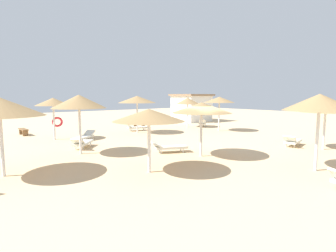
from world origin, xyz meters
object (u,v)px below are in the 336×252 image
(parasol_7, at_px, (320,102))
(parasol_1, at_px, (188,101))
(lounger_5, at_px, (169,147))
(lounger_6, at_px, (136,127))
(parasol_0, at_px, (326,107))
(parasol_6, at_px, (137,100))
(lounger_4, at_px, (84,136))
(parasol_3, at_px, (79,102))
(parasol_5, at_px, (202,108))
(lounger_3, at_px, (82,143))
(bench_0, at_px, (23,131))
(bench_1, at_px, (139,124))
(parasol_8, at_px, (149,115))
(lounger_0, at_px, (293,141))
(parasol_9, at_px, (219,100))
(beach_cabana, at_px, (191,107))
(lounger_1, at_px, (202,123))
(parasol_4, at_px, (53,102))

(parasol_7, bearing_deg, parasol_1, 66.46)
(lounger_5, height_order, lounger_6, lounger_6)
(parasol_0, xyz_separation_m, parasol_7, (-4.78, -1.50, 0.35))
(parasol_1, height_order, parasol_7, parasol_7)
(parasol_6, distance_m, lounger_4, 5.42)
(parasol_3, xyz_separation_m, parasol_7, (6.19, -8.98, 0.04))
(parasol_5, height_order, lounger_3, parasol_5)
(bench_0, relative_size, bench_1, 0.98)
(parasol_6, relative_size, bench_0, 1.99)
(parasol_8, relative_size, lounger_0, 1.41)
(bench_1, bearing_deg, lounger_0, -81.16)
(parasol_8, bearing_deg, lounger_3, 91.95)
(parasol_9, height_order, bench_0, parasol_9)
(parasol_7, xyz_separation_m, lounger_3, (-5.55, 10.42, -2.43))
(lounger_3, xyz_separation_m, beach_cabana, (16.09, 7.61, 1.29))
(lounger_1, relative_size, lounger_4, 0.93)
(parasol_7, bearing_deg, lounger_5, 111.09)
(lounger_3, xyz_separation_m, bench_0, (-1.62, 7.66, 0.03))
(lounger_0, xyz_separation_m, lounger_6, (-3.56, 11.79, -0.00))
(parasol_0, height_order, parasol_4, parasol_4)
(parasol_0, bearing_deg, lounger_6, 106.38)
(parasol_4, distance_m, lounger_4, 3.22)
(lounger_4, bearing_deg, parasol_7, -70.16)
(lounger_6, bearing_deg, bench_0, 158.01)
(lounger_0, bearing_deg, parasol_1, 81.36)
(parasol_1, bearing_deg, bench_0, 162.57)
(bench_0, xyz_separation_m, beach_cabana, (17.71, -0.06, 1.26))
(parasol_3, distance_m, beach_cabana, 19.06)
(lounger_1, distance_m, lounger_3, 13.24)
(bench_0, bearing_deg, lounger_4, -64.44)
(parasol_3, bearing_deg, parasol_1, 21.98)
(lounger_6, bearing_deg, lounger_4, -157.71)
(lounger_1, distance_m, bench_0, 15.32)
(lounger_5, xyz_separation_m, bench_0, (-4.71, 11.73, 0.04))
(parasol_1, height_order, beach_cabana, beach_cabana)
(bench_1, bearing_deg, parasol_0, -80.72)
(parasol_0, xyz_separation_m, lounger_1, (2.60, 11.77, -2.07))
(parasol_5, bearing_deg, lounger_6, 75.64)
(lounger_3, relative_size, bench_1, 1.18)
(parasol_5, xyz_separation_m, lounger_1, (9.13, 8.59, -2.09))
(lounger_4, height_order, lounger_5, lounger_4)
(parasol_1, xyz_separation_m, parasol_6, (-5.86, -0.34, 0.21))
(parasol_3, bearing_deg, parasol_8, -80.08)
(parasol_8, bearing_deg, parasol_7, -37.13)
(parasol_8, bearing_deg, lounger_5, 38.79)
(bench_1, bearing_deg, parasol_6, -125.26)
(parasol_4, xyz_separation_m, parasol_5, (4.15, -9.84, -0.13))
(lounger_1, bearing_deg, parasol_0, -102.47)
(parasol_6, xyz_separation_m, bench_0, (-7.38, 4.50, -2.35))
(parasol_0, xyz_separation_m, lounger_3, (-10.32, 8.92, -2.08))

